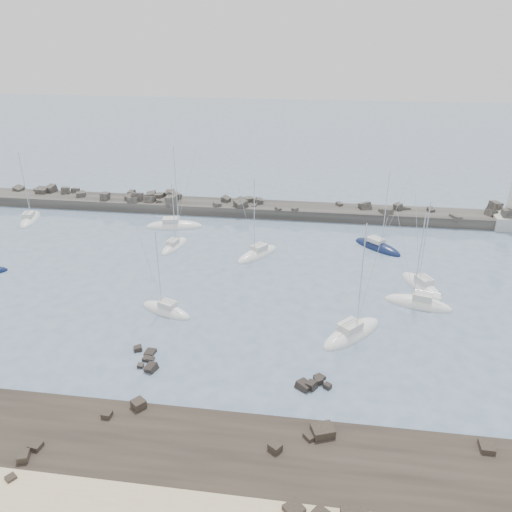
{
  "coord_description": "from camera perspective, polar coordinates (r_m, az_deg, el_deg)",
  "views": [
    {
      "loc": [
        13.48,
        -50.95,
        32.69
      ],
      "look_at": [
        4.64,
        12.0,
        3.16
      ],
      "focal_mm": 35.0,
      "sensor_mm": 36.0,
      "label": 1
    }
  ],
  "objects": [
    {
      "name": "sailboat_5",
      "position": [
        63.88,
        -10.25,
        -6.17
      ],
      "size": [
        7.63,
        4.89,
        11.69
      ],
      "color": "white",
      "rests_on": "ground"
    },
    {
      "name": "sailboat_3",
      "position": [
        81.65,
        -9.32,
        1.07
      ],
      "size": [
        3.88,
        7.47,
        11.37
      ],
      "color": "white",
      "rests_on": "ground"
    },
    {
      "name": "rock_cluster_near",
      "position": [
        55.85,
        -12.24,
        -11.48
      ],
      "size": [
        3.97,
        4.58,
        1.27
      ],
      "color": "black",
      "rests_on": "ground"
    },
    {
      "name": "sailboat_9",
      "position": [
        67.55,
        18.03,
        -5.23
      ],
      "size": [
        8.86,
        4.68,
        13.57
      ],
      "color": "white",
      "rests_on": "ground"
    },
    {
      "name": "sailboat_4",
      "position": [
        90.0,
        -9.34,
        3.37
      ],
      "size": [
        10.43,
        4.8,
        15.75
      ],
      "color": "white",
      "rests_on": "ground"
    },
    {
      "name": "sailboat_8",
      "position": [
        82.66,
        13.7,
        0.97
      ],
      "size": [
        8.28,
        7.9,
        13.78
      ],
      "color": "#0F1B41",
      "rests_on": "ground"
    },
    {
      "name": "ground",
      "position": [
        62.02,
        -5.84,
        -7.04
      ],
      "size": [
        400.0,
        400.0,
        0.0
      ],
      "primitive_type": "plane",
      "color": "slate",
      "rests_on": "ground"
    },
    {
      "name": "rock_cluster_far",
      "position": [
        51.59,
        6.2,
        -14.46
      ],
      "size": [
        3.87,
        3.3,
        1.61
      ],
      "color": "black",
      "rests_on": "ground"
    },
    {
      "name": "sailboat_6",
      "position": [
        77.76,
        0.16,
        0.17
      ],
      "size": [
        6.97,
        8.42,
        13.39
      ],
      "color": "white",
      "rests_on": "ground"
    },
    {
      "name": "breakwater",
      "position": [
        96.99,
        -5.08,
        5.34
      ],
      "size": [
        115.0,
        6.9,
        5.31
      ],
      "color": "#33302D",
      "rests_on": "ground"
    },
    {
      "name": "sailboat_10",
      "position": [
        72.14,
        18.35,
        -3.28
      ],
      "size": [
        6.04,
        8.53,
        13.19
      ],
      "color": "white",
      "rests_on": "ground"
    },
    {
      "name": "sailboat_1",
      "position": [
        100.78,
        -24.4,
        3.79
      ],
      "size": [
        4.57,
        8.94,
        13.58
      ],
      "color": "white",
      "rests_on": "ground"
    },
    {
      "name": "sailboat_7",
      "position": [
        59.54,
        10.88,
        -8.73
      ],
      "size": [
        8.36,
        8.93,
        14.81
      ],
      "color": "white",
      "rests_on": "ground"
    },
    {
      "name": "rock_shelf",
      "position": [
        45.75,
        -12.95,
        -21.48
      ],
      "size": [
        140.0,
        12.13,
        1.79
      ],
      "color": "black",
      "rests_on": "ground"
    }
  ]
}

